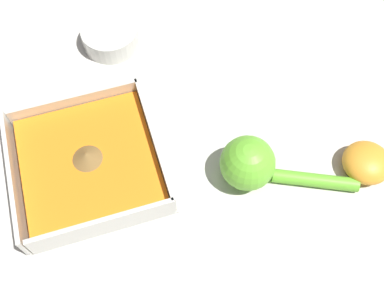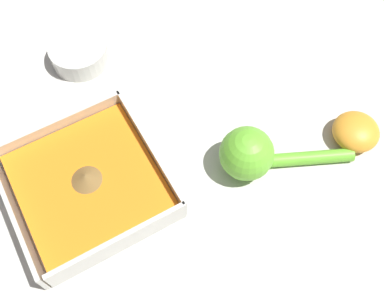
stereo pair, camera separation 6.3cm
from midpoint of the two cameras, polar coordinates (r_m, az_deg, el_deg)
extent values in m
plane|color=beige|center=(0.65, -9.92, -2.18)|extent=(4.00, 4.00, 0.00)
cube|color=silver|center=(0.65, -10.18, -2.27)|extent=(0.20, 0.20, 0.01)
cube|color=silver|center=(0.64, -19.08, -3.54)|extent=(0.20, 0.01, 0.04)
cube|color=silver|center=(0.63, -1.91, 1.07)|extent=(0.20, 0.01, 0.04)
cube|color=silver|center=(0.68, -12.28, 5.83)|extent=(0.01, 0.19, 0.04)
cube|color=silver|center=(0.59, -8.52, -9.48)|extent=(0.01, 0.19, 0.04)
cube|color=orange|center=(0.63, -10.41, -1.65)|extent=(0.18, 0.18, 0.02)
cone|color=brown|center=(0.62, -10.70, -0.85)|extent=(0.04, 0.04, 0.01)
cylinder|color=silver|center=(0.77, -7.98, 14.34)|extent=(0.09, 0.09, 0.03)
cylinder|color=brown|center=(0.77, -7.94, 14.16)|extent=(0.08, 0.08, 0.02)
sphere|color=#6BC633|center=(0.61, 9.96, -1.49)|extent=(0.08, 0.08, 0.08)
cylinder|color=#6BC633|center=(0.66, 18.01, -3.51)|extent=(0.07, 0.12, 0.02)
ellipsoid|color=orange|center=(0.68, 23.76, -1.31)|extent=(0.07, 0.07, 0.04)
camera|label=1|loc=(0.03, 92.88, -5.42)|focal=42.00mm
camera|label=2|loc=(0.03, -87.12, 5.42)|focal=42.00mm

